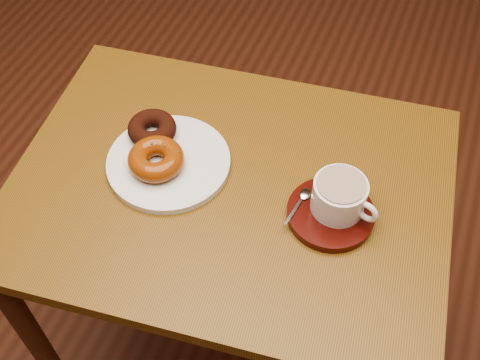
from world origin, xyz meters
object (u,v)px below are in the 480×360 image
(cafe_table, at_px, (231,220))
(coffee_cup, at_px, (340,196))
(donut_plate, at_px, (169,162))
(saucer, at_px, (330,214))

(cafe_table, distance_m, coffee_cup, 0.26)
(cafe_table, xyz_separation_m, coffee_cup, (0.20, 0.01, 0.17))
(donut_plate, height_order, saucer, saucer)
(coffee_cup, bearing_deg, saucer, -106.06)
(donut_plate, height_order, coffee_cup, coffee_cup)
(cafe_table, distance_m, donut_plate, 0.18)
(saucer, xyz_separation_m, coffee_cup, (0.01, 0.01, 0.04))
(coffee_cup, bearing_deg, cafe_table, -159.47)
(donut_plate, bearing_deg, saucer, -0.51)
(cafe_table, xyz_separation_m, donut_plate, (-0.12, -0.00, 0.13))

